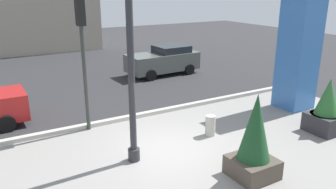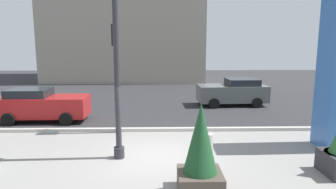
# 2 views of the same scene
# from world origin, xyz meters

# --- Properties ---
(ground_plane) EXTENTS (60.00, 60.00, 0.00)m
(ground_plane) POSITION_xyz_m (0.00, 4.00, 0.00)
(ground_plane) COLOR #2D2D30
(plaza_pavement) EXTENTS (18.00, 10.00, 0.02)m
(plaza_pavement) POSITION_xyz_m (0.00, -2.00, 0.00)
(plaza_pavement) COLOR gray
(plaza_pavement) RESTS_ON ground_plane
(curb_strip) EXTENTS (18.00, 0.24, 0.16)m
(curb_strip) POSITION_xyz_m (0.00, 3.12, 0.08)
(curb_strip) COLOR #B7B2A8
(curb_strip) RESTS_ON ground_plane
(lamp_post) EXTENTS (0.44, 0.44, 5.90)m
(lamp_post) POSITION_xyz_m (-1.25, -0.08, 2.87)
(lamp_post) COLOR #2D2D33
(lamp_post) RESTS_ON ground_plane
(art_pillar_blue) EXTENTS (1.30, 1.30, 5.62)m
(art_pillar_blue) POSITION_xyz_m (6.89, 0.88, 2.81)
(art_pillar_blue) COLOR #3870BC
(art_pillar_blue) RESTS_ON ground_plane
(potted_plant_near_left) EXTENTS (1.18, 1.18, 2.44)m
(potted_plant_near_left) POSITION_xyz_m (1.25, -2.56, 1.09)
(potted_plant_near_left) COLOR #4C4238
(potted_plant_near_left) RESTS_ON ground_plane
(potted_plant_by_pillar) EXTENTS (1.16, 1.16, 2.02)m
(potted_plant_by_pillar) POSITION_xyz_m (5.72, -1.57, 0.87)
(potted_plant_by_pillar) COLOR #2D2D33
(potted_plant_by_pillar) RESTS_ON ground_plane
(concrete_bollard) EXTENTS (0.36, 0.36, 0.75)m
(concrete_bollard) POSITION_xyz_m (1.89, 0.25, 0.38)
(concrete_bollard) COLOR #B2ADA3
(concrete_bollard) RESTS_ON ground_plane
(traffic_light_corner) EXTENTS (0.28, 0.42, 4.73)m
(traffic_light_corner) POSITION_xyz_m (-1.73, 2.95, 3.19)
(traffic_light_corner) COLOR #333833
(traffic_light_corner) RESTS_ON ground_plane
(car_curb_east) EXTENTS (4.39, 2.25, 1.70)m
(car_curb_east) POSITION_xyz_m (4.80, 8.89, 0.86)
(car_curb_east) COLOR #565B56
(car_curb_east) RESTS_ON ground_plane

